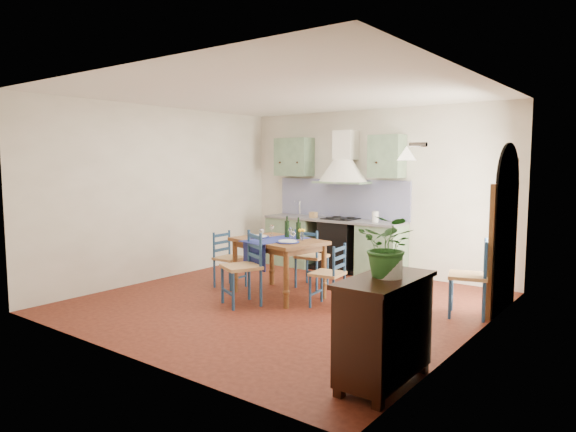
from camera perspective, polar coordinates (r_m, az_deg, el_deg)
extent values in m
plane|color=#3F140D|center=(7.11, -0.41, -9.54)|extent=(5.00, 5.00, 0.00)
cube|color=white|center=(8.98, 9.36, 2.70)|extent=(5.00, 0.04, 2.80)
cube|color=gray|center=(9.59, 0.69, -2.79)|extent=(0.90, 0.60, 0.88)
cube|color=gray|center=(8.65, 10.34, -3.84)|extent=(0.70, 0.60, 0.88)
cube|color=black|center=(9.04, 5.81, -3.36)|extent=(0.60, 0.58, 0.88)
cube|color=gray|center=(9.05, 5.03, -0.40)|extent=(2.60, 0.64, 0.04)
cube|color=silver|center=(9.53, 0.69, -0.08)|extent=(0.45, 0.40, 0.03)
cylinder|color=silver|center=(9.66, 1.33, 0.92)|extent=(0.02, 0.02, 0.26)
cube|color=black|center=(8.97, 5.84, -0.30)|extent=(0.55, 0.48, 0.02)
cube|color=black|center=(9.23, 5.14, -5.68)|extent=(2.60, 0.50, 0.08)
cube|color=navy|center=(9.25, 5.95, 1.97)|extent=(2.65, 0.05, 0.68)
cube|color=gray|center=(9.64, 0.68, 6.57)|extent=(0.70, 0.34, 0.70)
cube|color=gray|center=(8.65, 10.93, 6.52)|extent=(0.55, 0.34, 0.70)
cone|color=white|center=(8.97, 6.09, 4.98)|extent=(0.96, 0.96, 0.40)
cube|color=white|center=(9.05, 6.42, 7.83)|extent=(0.36, 0.30, 0.50)
cube|color=white|center=(5.71, 19.91, 0.57)|extent=(0.04, 5.00, 2.80)
cube|color=black|center=(7.12, 22.98, -3.20)|extent=(0.03, 1.00, 1.65)
cylinder|color=black|center=(7.04, 23.26, 3.44)|extent=(0.03, 1.00, 1.00)
cube|color=brown|center=(6.61, 21.62, -3.83)|extent=(0.06, 0.06, 1.65)
cube|color=brown|center=(7.65, 23.80, -2.63)|extent=(0.06, 0.06, 1.65)
cube|color=brown|center=(7.32, 23.34, -1.76)|extent=(0.04, 0.55, 1.96)
cylinder|color=silver|center=(4.44, 14.26, 7.69)|extent=(0.15, 0.04, 0.04)
cone|color=#FFEDC6|center=(4.48, 13.05, 6.81)|extent=(0.16, 0.16, 0.12)
cube|color=white|center=(8.62, -13.73, 2.47)|extent=(0.04, 5.00, 2.80)
cube|color=white|center=(6.91, -0.43, 13.49)|extent=(5.00, 5.00, 0.01)
cube|color=brown|center=(7.30, -1.09, -2.83)|extent=(1.42, 1.08, 0.05)
cube|color=brown|center=(7.31, -1.09, -3.34)|extent=(1.27, 0.93, 0.08)
cylinder|color=brown|center=(7.59, -5.90, -5.62)|extent=(0.07, 0.07, 0.76)
cylinder|color=brown|center=(8.02, -1.82, -4.97)|extent=(0.07, 0.07, 0.76)
cylinder|color=brown|center=(6.73, -0.20, -7.09)|extent=(0.07, 0.07, 0.76)
cylinder|color=brown|center=(7.21, 4.00, -6.23)|extent=(0.07, 0.07, 0.76)
cube|color=navy|center=(7.26, -1.41, -2.65)|extent=(0.65, 1.03, 0.01)
cube|color=navy|center=(7.05, -3.78, -4.43)|extent=(0.47, 0.11, 0.38)
cylinder|color=navy|center=(7.47, -3.31, -2.33)|extent=(0.32, 0.32, 0.01)
cylinder|color=silver|center=(7.47, -3.31, -2.25)|extent=(0.26, 0.26, 0.01)
cylinder|color=navy|center=(6.99, -0.04, -2.90)|extent=(0.32, 0.32, 0.01)
cylinder|color=silver|center=(6.99, -0.04, -2.82)|extent=(0.26, 0.26, 0.01)
cylinder|color=black|center=(7.45, -0.12, -1.21)|extent=(0.07, 0.07, 0.32)
cylinder|color=black|center=(7.27, 1.17, -1.39)|extent=(0.07, 0.07, 0.32)
cylinder|color=white|center=(7.16, 1.55, -2.32)|extent=(0.05, 0.05, 0.10)
sphere|color=yellow|center=(7.15, 1.55, -1.61)|extent=(0.10, 0.10, 0.10)
cylinder|color=navy|center=(7.06, -7.29, -7.61)|extent=(0.04, 0.04, 0.50)
cylinder|color=navy|center=(7.14, -4.36, -5.44)|extent=(0.04, 0.04, 0.98)
cylinder|color=navy|center=(6.70, -6.12, -8.33)|extent=(0.04, 0.04, 0.50)
cylinder|color=navy|center=(6.79, -3.05, -6.03)|extent=(0.04, 0.04, 0.98)
cube|color=tan|center=(6.89, -5.22, -5.65)|extent=(0.61, 0.61, 0.04)
cube|color=navy|center=(6.94, -3.73, -4.41)|extent=(0.39, 0.20, 0.05)
cube|color=navy|center=(6.91, -3.74, -3.34)|extent=(0.39, 0.20, 0.05)
cube|color=navy|center=(6.89, -3.74, -2.27)|extent=(0.39, 0.20, 0.05)
cube|color=navy|center=(6.89, -6.72, -8.40)|extent=(0.37, 0.20, 0.03)
cylinder|color=navy|center=(7.99, 4.41, -6.12)|extent=(0.04, 0.04, 0.46)
cylinder|color=navy|center=(7.63, 3.21, -5.01)|extent=(0.04, 0.04, 0.90)
cylinder|color=navy|center=(8.15, 2.13, -5.87)|extent=(0.04, 0.04, 0.46)
cylinder|color=navy|center=(7.80, 0.86, -4.75)|extent=(0.04, 0.04, 0.90)
cube|color=tan|center=(7.86, 2.66, -4.49)|extent=(0.46, 0.46, 0.04)
cube|color=navy|center=(7.68, 2.03, -3.78)|extent=(0.38, 0.07, 0.05)
cube|color=navy|center=(7.66, 2.03, -2.90)|extent=(0.38, 0.07, 0.05)
cube|color=navy|center=(7.65, 2.03, -2.01)|extent=(0.38, 0.07, 0.05)
cube|color=navy|center=(8.08, 3.25, -6.34)|extent=(0.36, 0.07, 0.03)
cylinder|color=navy|center=(7.70, -6.39, -6.70)|extent=(0.03, 0.03, 0.43)
cylinder|color=navy|center=(7.89, -8.21, -4.88)|extent=(0.03, 0.03, 0.85)
cylinder|color=navy|center=(7.94, -4.71, -6.29)|extent=(0.03, 0.03, 0.43)
cylinder|color=navy|center=(8.13, -6.52, -4.54)|extent=(0.03, 0.03, 0.85)
cube|color=tan|center=(7.89, -6.47, -4.69)|extent=(0.40, 0.40, 0.04)
cube|color=navy|center=(7.98, -7.36, -3.71)|extent=(0.03, 0.36, 0.04)
cube|color=navy|center=(7.96, -7.38, -2.91)|extent=(0.03, 0.36, 0.04)
cube|color=navy|center=(7.95, -7.39, -2.11)|extent=(0.03, 0.36, 0.04)
cube|color=navy|center=(7.83, -5.53, -6.83)|extent=(0.03, 0.34, 0.02)
cylinder|color=navy|center=(7.08, 3.76, -7.82)|extent=(0.03, 0.03, 0.43)
cylinder|color=navy|center=(6.89, 6.29, -6.46)|extent=(0.03, 0.03, 0.84)
cylinder|color=navy|center=(6.79, 2.47, -8.41)|extent=(0.03, 0.03, 0.43)
cylinder|color=navy|center=(6.59, 5.08, -7.02)|extent=(0.03, 0.03, 0.84)
cube|color=tan|center=(6.81, 4.41, -6.40)|extent=(0.44, 0.44, 0.04)
cube|color=navy|center=(6.71, 5.71, -5.57)|extent=(0.06, 0.36, 0.04)
cube|color=navy|center=(6.69, 5.72, -4.63)|extent=(0.06, 0.36, 0.04)
cube|color=navy|center=(6.67, 5.73, -3.68)|extent=(0.06, 0.36, 0.04)
cube|color=navy|center=(6.95, 3.13, -8.48)|extent=(0.07, 0.34, 0.02)
cylinder|color=navy|center=(6.99, 17.73, -8.01)|extent=(0.04, 0.04, 0.49)
cylinder|color=navy|center=(6.93, 21.00, -6.23)|extent=(0.04, 0.04, 0.97)
cylinder|color=navy|center=(6.61, 17.54, -8.79)|extent=(0.04, 0.04, 0.49)
cylinder|color=navy|center=(6.55, 21.01, -6.93)|extent=(0.04, 0.04, 0.97)
cube|color=tan|center=(6.74, 19.36, -6.29)|extent=(0.56, 0.56, 0.04)
cube|color=navy|center=(6.71, 21.06, -5.22)|extent=(0.14, 0.40, 0.05)
cube|color=navy|center=(6.69, 21.10, -4.14)|extent=(0.14, 0.40, 0.05)
cube|color=navy|center=(6.67, 21.14, -3.05)|extent=(0.14, 0.40, 0.05)
cube|color=navy|center=(6.82, 17.62, -8.83)|extent=(0.14, 0.38, 0.03)
cube|color=black|center=(4.56, 10.67, -12.19)|extent=(0.45, 1.00, 0.82)
cube|color=black|center=(4.44, 10.78, -6.97)|extent=(0.50, 1.05, 0.04)
cube|color=brown|center=(4.48, 6.61, -12.98)|extent=(0.02, 0.38, 0.63)
cube|color=brown|center=(4.86, 9.42, -11.48)|extent=(0.02, 0.38, 0.63)
cube|color=black|center=(4.44, 5.73, -18.86)|extent=(0.08, 0.08, 0.08)
cube|color=black|center=(5.15, 11.03, -15.32)|extent=(0.08, 0.08, 0.08)
cube|color=black|center=(4.29, 9.98, -19.87)|extent=(0.08, 0.08, 0.08)
cube|color=black|center=(5.02, 14.76, -15.99)|extent=(0.08, 0.08, 0.08)
imported|color=#2A6328|center=(4.40, 11.13, -3.30)|extent=(0.51, 0.45, 0.53)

